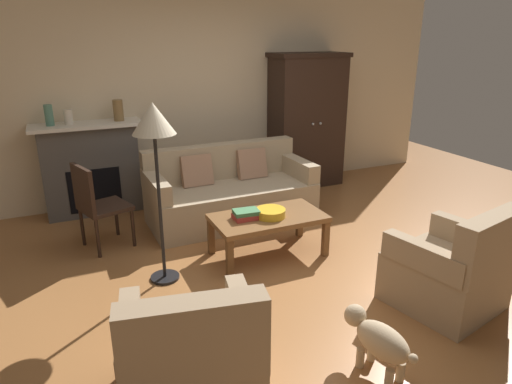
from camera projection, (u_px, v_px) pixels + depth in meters
ground_plane at (294, 268)px, 4.31m from camera, size 9.60×9.60×0.00m
back_wall at (204, 90)px, 6.04m from camera, size 7.20×0.10×2.80m
fireplace at (91, 168)px, 5.50m from camera, size 1.26×0.48×1.12m
armoire at (307, 121)px, 6.46m from camera, size 1.06×0.57×1.87m
couch at (230, 194)px, 5.37m from camera, size 1.93×0.88×0.86m
coffee_table at (268, 221)px, 4.47m from camera, size 1.10×0.60×0.42m
fruit_bowl at (271, 213)px, 4.42m from camera, size 0.29×0.29×0.08m
book_stack at (246, 214)px, 4.37m from camera, size 0.26×0.19×0.09m
mantel_vase_jade at (49, 115)px, 5.11m from camera, size 0.09×0.09×0.24m
mantel_vase_cream at (68, 117)px, 5.20m from camera, size 0.10×0.10×0.17m
mantel_vase_bronze at (118, 110)px, 5.41m from camera, size 0.12×0.12×0.25m
armchair_near_left at (192, 361)px, 2.63m from camera, size 0.90×0.90×0.88m
armchair_near_right at (451, 271)px, 3.62m from camera, size 0.91×0.91×0.88m
side_chair_wooden at (96, 202)px, 4.56m from camera, size 0.55×0.55×0.90m
floor_lamp at (154, 129)px, 3.68m from camera, size 0.36×0.36×1.59m
dog at (378, 339)px, 2.93m from camera, size 0.27×0.57×0.39m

